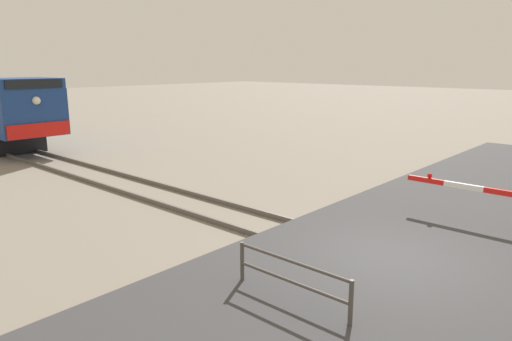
{
  "coord_description": "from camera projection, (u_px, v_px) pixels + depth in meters",
  "views": [
    {
      "loc": [
        -9.06,
        -4.17,
        4.31
      ],
      "look_at": [
        0.88,
        4.75,
        1.26
      ],
      "focal_mm": 32.72,
      "sensor_mm": 36.0,
      "label": 1
    }
  ],
  "objects": [
    {
      "name": "ground_plane",
      "position": [
        390.0,
        265.0,
        10.25
      ],
      "size": [
        160.0,
        160.0,
        0.0
      ],
      "primitive_type": "plane",
      "color": "gray"
    },
    {
      "name": "guard_railing",
      "position": [
        291.0,
        277.0,
        8.3
      ],
      "size": [
        0.08,
        2.5,
        0.95
      ],
      "color": "#4C4742",
      "rests_on": "ground_plane"
    },
    {
      "name": "rail_track_right",
      "position": [
        404.0,
        252.0,
        10.75
      ],
      "size": [
        0.08,
        80.0,
        0.15
      ],
      "primitive_type": "cube",
      "color": "#59544C",
      "rests_on": "ground_plane"
    },
    {
      "name": "road_surface",
      "position": [
        390.0,
        262.0,
        10.23
      ],
      "size": [
        36.0,
        6.38,
        0.16
      ],
      "primitive_type": "cube",
      "color": "#38383A",
      "rests_on": "ground_plane"
    },
    {
      "name": "rail_track_left",
      "position": [
        374.0,
        273.0,
        9.71
      ],
      "size": [
        0.08,
        80.0,
        0.15
      ],
      "primitive_type": "cube",
      "color": "#59544C",
      "rests_on": "ground_plane"
    }
  ]
}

